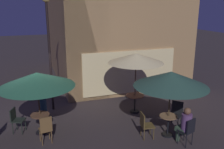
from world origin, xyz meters
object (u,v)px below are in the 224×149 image
at_px(cafe_table_1, 40,120).
at_px(patron_seated_0, 185,123).
at_px(street_lamp_near_corner, 48,29).
at_px(patron_standing_1, 42,96).
at_px(patio_umbrella_2, 171,79).
at_px(cafe_chair_3, 176,112).
at_px(cafe_chair_1, 16,118).
at_px(cafe_chair_0, 46,128).
at_px(cafe_chair_2, 188,129).
at_px(cafe_table_2, 168,122).
at_px(patio_umbrella_1, 37,80).
at_px(cafe_table_0, 135,100).
at_px(patio_umbrella_0, 136,58).
at_px(cafe_chair_4, 145,123).

distance_m(cafe_table_1, patron_seated_0, 4.94).
xyz_separation_m(street_lamp_near_corner, patron_standing_1, (-0.46, -0.54, -2.63)).
xyz_separation_m(patio_umbrella_2, cafe_chair_3, (0.68, 0.55, -1.50)).
height_order(street_lamp_near_corner, patio_umbrella_2, street_lamp_near_corner).
bearing_deg(cafe_table_1, cafe_chair_1, 157.89).
height_order(patio_umbrella_2, cafe_chair_0, patio_umbrella_2).
distance_m(patio_umbrella_2, cafe_chair_2, 1.70).
relative_size(cafe_table_2, patio_umbrella_1, 0.29).
height_order(cafe_table_0, cafe_chair_1, cafe_chair_1).
bearing_deg(cafe_table_2, patio_umbrella_1, 159.07).
relative_size(cafe_table_1, patron_seated_0, 0.56).
bearing_deg(patio_umbrella_1, cafe_table_1, 90.00).
bearing_deg(cafe_table_2, patron_seated_0, -71.27).
height_order(patio_umbrella_1, patron_standing_1, patio_umbrella_1).
height_order(cafe_chair_3, patron_seated_0, patron_seated_0).
relative_size(cafe_table_1, patio_umbrella_1, 0.28).
distance_m(patio_umbrella_2, patron_standing_1, 5.18).
xyz_separation_m(cafe_chair_2, cafe_chair_3, (0.41, 1.33, -0.02)).
bearing_deg(patron_seated_0, cafe_chair_2, 180.00).
xyz_separation_m(patio_umbrella_0, cafe_chair_4, (-0.54, -2.08, -1.79)).
distance_m(cafe_table_2, cafe_chair_0, 4.13).
relative_size(cafe_table_1, patio_umbrella_0, 0.28).
distance_m(street_lamp_near_corner, cafe_chair_1, 3.66).
bearing_deg(cafe_table_1, cafe_chair_2, -28.16).
bearing_deg(cafe_table_2, cafe_chair_2, -71.27).
bearing_deg(cafe_chair_2, cafe_chair_1, 44.01).
height_order(cafe_table_0, cafe_chair_4, cafe_chair_4).
xyz_separation_m(patio_umbrella_1, patio_umbrella_2, (4.18, -1.60, 0.07)).
xyz_separation_m(cafe_chair_0, patron_standing_1, (0.05, 2.25, 0.26)).
relative_size(cafe_table_1, cafe_table_2, 0.96).
xyz_separation_m(street_lamp_near_corner, patio_umbrella_2, (3.54, -3.60, -1.40)).
bearing_deg(cafe_table_1, patio_umbrella_0, 8.55).
bearing_deg(patron_standing_1, patio_umbrella_0, 85.54).
height_order(cafe_chair_3, cafe_chair_4, cafe_chair_3).
xyz_separation_m(cafe_table_1, cafe_chair_1, (-0.82, 0.33, 0.06)).
height_order(street_lamp_near_corner, patio_umbrella_0, street_lamp_near_corner).
xyz_separation_m(cafe_table_0, cafe_chair_2, (0.56, -2.96, 0.02)).
relative_size(cafe_table_2, cafe_chair_4, 0.82).
bearing_deg(cafe_chair_0, cafe_table_0, -78.93).
distance_m(patio_umbrella_0, patio_umbrella_1, 3.94).
bearing_deg(patio_umbrella_0, cafe_chair_1, -176.93).
distance_m(cafe_chair_0, patron_standing_1, 2.27).
bearing_deg(patio_umbrella_1, cafe_table_2, -20.93).
relative_size(cafe_chair_4, patron_seated_0, 0.71).
relative_size(cafe_table_0, cafe_chair_0, 0.78).
distance_m(patio_umbrella_1, cafe_chair_2, 5.23).
relative_size(cafe_table_2, patron_standing_1, 0.45).
height_order(cafe_table_1, cafe_chair_1, cafe_chair_1).
height_order(cafe_table_0, patio_umbrella_0, patio_umbrella_0).
height_order(patio_umbrella_0, cafe_chair_2, patio_umbrella_0).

